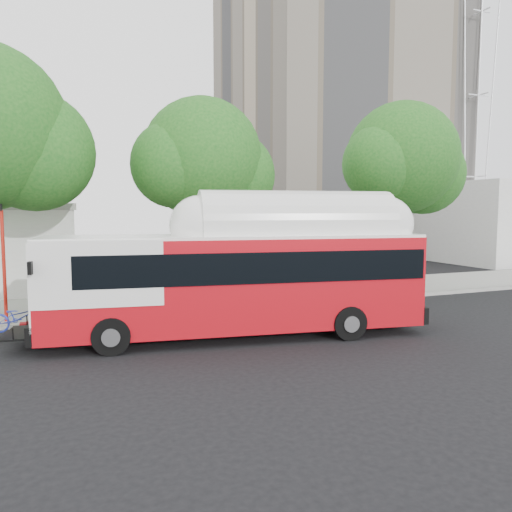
{
  "coord_description": "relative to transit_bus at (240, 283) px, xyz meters",
  "views": [
    {
      "loc": [
        -6.7,
        -14.39,
        3.98
      ],
      "look_at": [
        0.23,
        3.0,
        2.23
      ],
      "focal_mm": 35.0,
      "sensor_mm": 36.0,
      "label": 1
    }
  ],
  "objects": [
    {
      "name": "curb_strip",
      "position": [
        1.49,
        3.85,
        -1.64
      ],
      "size": [
        60.0,
        0.3,
        0.15
      ],
      "primitive_type": "cube",
      "color": "gray",
      "rests_on": "ground"
    },
    {
      "name": "street_tree_mid",
      "position": [
        0.9,
        6.01,
        4.19
      ],
      "size": [
        5.75,
        5.0,
        8.62
      ],
      "color": "#2D2116",
      "rests_on": "ground"
    },
    {
      "name": "ground",
      "position": [
        1.49,
        -0.05,
        -1.71
      ],
      "size": [
        120.0,
        120.0,
        0.0
      ],
      "primitive_type": "plane",
      "color": "black",
      "rests_on": "ground"
    },
    {
      "name": "comms_tower",
      "position": [
        27.49,
        17.95,
        18.29
      ],
      "size": [
        2.8,
        2.8,
        40.0
      ],
      "primitive_type": null,
      "color": "silver",
      "rests_on": "ground"
    },
    {
      "name": "transit_bus",
      "position": [
        0.0,
        0.0,
        0.0
      ],
      "size": [
        12.58,
        4.19,
        3.66
      ],
      "rotation": [
        0.0,
        0.0,
        -0.15
      ],
      "color": "#B50C15",
      "rests_on": "ground"
    },
    {
      "name": "apartment_tower",
      "position": [
        19.49,
        27.95,
        15.9
      ],
      "size": [
        18.0,
        18.0,
        37.0
      ],
      "color": "tan",
      "rests_on": "ground"
    },
    {
      "name": "street_tree_right",
      "position": [
        10.93,
        5.81,
        4.54
      ],
      "size": [
        6.21,
        5.4,
        9.18
      ],
      "color": "#2D2116",
      "rests_on": "ground"
    },
    {
      "name": "red_curb_segment",
      "position": [
        -1.51,
        3.85,
        -1.63
      ],
      "size": [
        10.0,
        0.32,
        0.16
      ],
      "primitive_type": "cube",
      "color": "#9E1115",
      "rests_on": "ground"
    },
    {
      "name": "signal_pole",
      "position": [
        -6.95,
        4.4,
        0.43
      ],
      "size": [
        0.12,
        0.39,
        4.17
      ],
      "color": "#B61E13",
      "rests_on": "ground"
    },
    {
      "name": "sidewalk",
      "position": [
        1.49,
        6.45,
        -1.64
      ],
      "size": [
        60.0,
        5.0,
        0.15
      ],
      "primitive_type": "cube",
      "color": "gray",
      "rests_on": "ground"
    }
  ]
}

